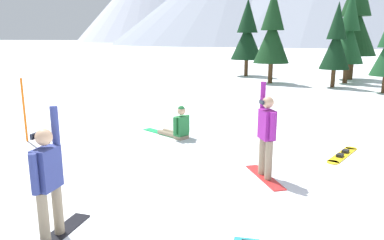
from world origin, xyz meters
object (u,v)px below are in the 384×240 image
snowboarder_foreground (48,181)px  snowboarder_background (177,126)px  pine_tree_short (272,33)px  pine_tree_slender (355,19)px  loose_snowboard_near_left (343,155)px  pine_tree_broad (349,33)px  pine_tree_leaning (336,41)px  trail_marker_pole (24,110)px  pine_tree_twin (247,34)px  snowboarder_midground (266,134)px

snowboarder_foreground → snowboarder_background: snowboarder_foreground is taller
pine_tree_short → pine_tree_slender: bearing=34.7°
loose_snowboard_near_left → snowboarder_background: bearing=174.3°
snowboarder_background → pine_tree_broad: 17.19m
pine_tree_broad → pine_tree_slender: 2.76m
pine_tree_leaning → loose_snowboard_near_left: bearing=-93.9°
trail_marker_pole → pine_tree_twin: size_ratio=0.32×
snowboarder_background → pine_tree_short: size_ratio=0.29×
loose_snowboard_near_left → pine_tree_twin: size_ratio=0.29×
pine_tree_leaning → pine_tree_broad: pine_tree_broad is taller
pine_tree_broad → pine_tree_twin: (-6.88, 2.96, -0.03)m
pine_tree_leaning → pine_tree_broad: (0.96, 2.38, 0.49)m
snowboarder_background → snowboarder_foreground: bearing=-90.3°
snowboarder_background → pine_tree_short: (1.72, 14.46, 2.91)m
snowboarder_midground → pine_tree_leaning: size_ratio=0.41×
trail_marker_pole → pine_tree_leaning: bearing=57.2°
pine_tree_twin → pine_tree_short: (2.14, -4.17, 0.08)m
trail_marker_pole → pine_tree_twin: (3.65, 20.18, 2.26)m
snowboarder_background → loose_snowboard_near_left: 4.60m
pine_tree_twin → pine_tree_slender: (7.49, -0.46, 1.03)m
snowboarder_background → loose_snowboard_near_left: snowboarder_background is taller
snowboarder_background → pine_tree_twin: (-0.42, 18.63, 2.83)m
pine_tree_leaning → pine_tree_short: bearing=162.8°
snowboarder_background → pine_tree_twin: pine_tree_twin is taller
snowboarder_background → pine_tree_twin: 18.85m
trail_marker_pole → loose_snowboard_near_left: bearing=7.2°
snowboarder_background → pine_tree_slender: size_ratio=0.22×
loose_snowboard_near_left → pine_tree_slender: pine_tree_slender is taller
snowboarder_midground → pine_tree_slender: pine_tree_slender is taller
trail_marker_pole → pine_tree_broad: bearing=58.5°
snowboarder_midground → loose_snowboard_near_left: snowboarder_midground is taller
snowboarder_midground → loose_snowboard_near_left: size_ratio=1.18×
pine_tree_leaning → pine_tree_slender: pine_tree_slender is taller
pine_tree_leaning → pine_tree_broad: size_ratio=0.85×
snowboarder_foreground → snowboarder_background: 5.89m
snowboarder_foreground → pine_tree_slender: size_ratio=0.25×
pine_tree_short → snowboarder_midground: bearing=-86.4°
snowboarder_background → pine_tree_leaning: bearing=67.5°
pine_tree_slender → trail_marker_pole: bearing=-119.5°
trail_marker_pole → pine_tree_short: 17.18m
pine_tree_twin → loose_snowboard_near_left: bearing=-75.4°
snowboarder_background → pine_tree_slender: (7.07, 18.17, 3.86)m
snowboarder_background → pine_tree_short: 14.85m
pine_tree_slender → snowboarder_midground: bearing=-101.7°
snowboarder_midground → pine_tree_twin: bearing=98.6°
pine_tree_twin → pine_tree_short: pine_tree_short is taller
snowboarder_background → pine_tree_broad: (6.46, 15.67, 2.86)m
snowboarder_midground → snowboarder_background: 3.81m
snowboarder_foreground → pine_tree_leaning: bearing=73.9°
pine_tree_leaning → pine_tree_twin: (-5.92, 5.34, 0.46)m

